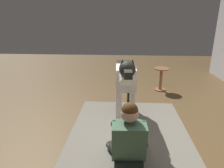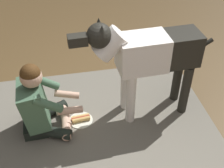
# 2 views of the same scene
# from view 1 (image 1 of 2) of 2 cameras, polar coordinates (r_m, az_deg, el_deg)

# --- Properties ---
(ground_plane) EXTENTS (13.26, 13.26, 0.00)m
(ground_plane) POSITION_cam_1_polar(r_m,az_deg,el_deg) (3.20, 4.45, -14.04)
(ground_plane) COLOR brown
(area_rug) EXTENTS (2.47, 1.83, 0.01)m
(area_rug) POSITION_cam_1_polar(r_m,az_deg,el_deg) (3.16, 4.95, -14.39)
(area_rug) COLOR slate
(area_rug) RESTS_ON ground
(person_sitting_on_floor) EXTENTS (0.64, 0.58, 0.82)m
(person_sitting_on_floor) POSITION_cam_1_polar(r_m,az_deg,el_deg) (2.50, 4.77, -15.30)
(person_sitting_on_floor) COLOR black
(person_sitting_on_floor) RESTS_ON ground
(large_dog) EXTENTS (1.46, 0.35, 1.17)m
(large_dog) POSITION_cam_1_polar(r_m,az_deg,el_deg) (3.33, 3.87, 1.60)
(large_dog) COLOR silver
(large_dog) RESTS_ON ground
(hot_dog_on_plate) EXTENTS (0.26, 0.26, 0.06)m
(hot_dog_on_plate) POSITION_cam_1_polar(r_m,az_deg,el_deg) (3.00, 4.16, -15.94)
(hot_dog_on_plate) COLOR silver
(hot_dog_on_plate) RESTS_ON ground
(round_side_table) EXTENTS (0.36, 0.36, 0.56)m
(round_side_table) POSITION_cam_1_polar(r_m,az_deg,el_deg) (4.98, 13.82, 1.86)
(round_side_table) COLOR brown
(round_side_table) RESTS_ON ground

